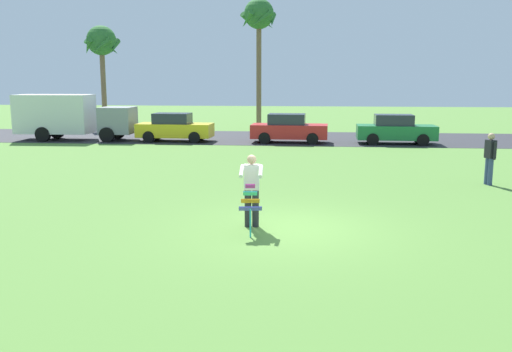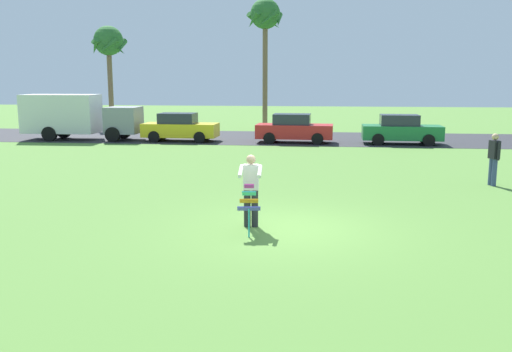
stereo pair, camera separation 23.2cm
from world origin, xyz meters
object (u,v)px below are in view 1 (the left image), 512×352
(parked_car_yellow, at_px, (175,128))
(parked_car_red, at_px, (289,129))
(palm_tree_right_near, at_px, (259,20))
(parked_truck_grey_van, at_px, (69,116))
(person_walker_near, at_px, (490,157))
(person_kite_flyer, at_px, (252,188))
(parked_car_green, at_px, (395,130))
(kite_held, at_px, (250,203))
(palm_tree_left_near, at_px, (102,44))

(parked_car_yellow, xyz_separation_m, parked_car_red, (6.47, 0.00, 0.00))
(parked_car_red, xyz_separation_m, palm_tree_right_near, (-2.56, 9.18, 6.83))
(parked_truck_grey_van, distance_m, person_walker_near, 22.97)
(person_kite_flyer, relative_size, parked_car_green, 0.41)
(kite_held, bearing_deg, palm_tree_left_near, 117.12)
(palm_tree_right_near, bearing_deg, person_kite_flyer, -84.84)
(parked_truck_grey_van, bearing_deg, parked_car_green, 0.00)
(kite_held, relative_size, parked_car_yellow, 0.27)
(parked_truck_grey_van, relative_size, palm_tree_left_near, 0.93)
(parked_car_yellow, relative_size, parked_car_red, 1.00)
(palm_tree_right_near, bearing_deg, person_walker_near, -64.97)
(person_kite_flyer, xyz_separation_m, person_walker_near, (7.28, 6.03, -0.02))
(palm_tree_right_near, bearing_deg, kite_held, -84.87)
(person_kite_flyer, bearing_deg, palm_tree_left_near, 117.67)
(palm_tree_right_near, bearing_deg, parked_car_green, -47.65)
(kite_held, height_order, palm_tree_right_near, palm_tree_right_near)
(parked_truck_grey_van, distance_m, palm_tree_right_near, 14.99)
(parked_car_green, height_order, palm_tree_left_near, palm_tree_left_near)
(kite_held, height_order, person_walker_near, person_walker_near)
(person_kite_flyer, height_order, parked_car_green, person_kite_flyer)
(parked_car_yellow, bearing_deg, kite_held, -70.82)
(parked_car_red, relative_size, person_walker_near, 2.46)
(kite_held, distance_m, palm_tree_left_near, 30.59)
(kite_held, xyz_separation_m, palm_tree_right_near, (-2.47, 27.53, 6.85))
(parked_truck_grey_van, xyz_separation_m, palm_tree_right_near, (10.11, 9.18, 6.20))
(parked_truck_grey_van, relative_size, person_walker_near, 3.90)
(parked_truck_grey_van, relative_size, parked_car_red, 1.59)
(kite_held, distance_m, parked_truck_grey_van, 22.26)
(person_walker_near, bearing_deg, palm_tree_right_near, 115.03)
(person_kite_flyer, xyz_separation_m, parked_truck_grey_van, (-12.53, 17.64, 0.46))
(person_kite_flyer, xyz_separation_m, kite_held, (0.05, -0.72, -0.19))
(person_kite_flyer, bearing_deg, kite_held, -86.22)
(parked_car_red, bearing_deg, person_walker_near, -58.38)
(parked_car_yellow, bearing_deg, palm_tree_left_near, 130.95)
(person_kite_flyer, distance_m, kite_held, 0.74)
(parked_truck_grey_van, distance_m, palm_tree_left_near, 9.69)
(person_kite_flyer, bearing_deg, parked_truck_grey_van, 125.40)
(parked_car_red, bearing_deg, palm_tree_right_near, 105.59)
(parked_car_yellow, xyz_separation_m, palm_tree_right_near, (3.92, 9.18, 6.83))
(parked_car_yellow, bearing_deg, person_walker_near, -40.43)
(kite_held, xyz_separation_m, parked_car_red, (0.09, 18.36, 0.02))
(kite_held, bearing_deg, person_kite_flyer, 93.78)
(person_walker_near, bearing_deg, palm_tree_left_near, 136.25)
(person_kite_flyer, distance_m, palm_tree_left_near, 29.91)
(person_kite_flyer, height_order, kite_held, person_kite_flyer)
(kite_held, relative_size, parked_car_green, 0.27)
(parked_truck_grey_van, xyz_separation_m, palm_tree_left_near, (-1.16, 8.48, 4.54))
(parked_car_green, distance_m, person_walker_near, 11.68)
(parked_truck_grey_van, xyz_separation_m, parked_car_yellow, (6.20, 0.00, -0.64))
(kite_held, xyz_separation_m, parked_car_yellow, (-6.38, 18.36, 0.02))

